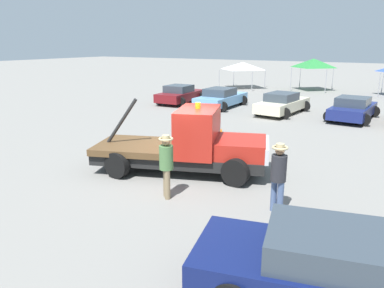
{
  "coord_description": "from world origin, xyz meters",
  "views": [
    {
      "loc": [
        6.68,
        -10.41,
        4.35
      ],
      "look_at": [
        0.5,
        0.0,
        1.05
      ],
      "focal_mm": 35.0,
      "sensor_mm": 36.0,
      "label": 1
    }
  ],
  "objects": [
    {
      "name": "ground_plane",
      "position": [
        0.0,
        0.0,
        0.0
      ],
      "size": [
        160.0,
        160.0,
        0.0
      ],
      "primitive_type": "plane",
      "color": "gray"
    },
    {
      "name": "tow_truck",
      "position": [
        0.35,
        0.12,
        0.95
      ],
      "size": [
        6.26,
        3.97,
        2.51
      ],
      "rotation": [
        0.0,
        0.0,
        0.35
      ],
      "color": "black",
      "rests_on": "ground"
    },
    {
      "name": "foreground_car",
      "position": [
        6.09,
        -4.39,
        0.65
      ],
      "size": [
        5.53,
        3.06,
        1.34
      ],
      "rotation": [
        0.0,
        0.0,
        0.23
      ],
      "color": "#0F194C",
      "rests_on": "ground"
    },
    {
      "name": "person_near_truck",
      "position": [
        3.95,
        -1.44,
        1.1
      ],
      "size": [
        0.42,
        0.42,
        1.87
      ],
      "rotation": [
        0.0,
        0.0,
        1.18
      ],
      "color": "#475B84",
      "rests_on": "ground"
    },
    {
      "name": "person_at_hood",
      "position": [
        0.92,
        -2.13,
        1.1
      ],
      "size": [
        0.41,
        0.41,
        1.86
      ],
      "rotation": [
        0.0,
        0.0,
        3.93
      ],
      "color": "#847051",
      "rests_on": "ground"
    },
    {
      "name": "parked_car_maroon",
      "position": [
        -8.09,
        12.74,
        0.65
      ],
      "size": [
        2.57,
        4.32,
        1.34
      ],
      "rotation": [
        0.0,
        0.0,
        1.61
      ],
      "color": "maroon",
      "rests_on": "ground"
    },
    {
      "name": "parked_car_skyblue",
      "position": [
        -4.69,
        12.65,
        0.65
      ],
      "size": [
        2.49,
        4.79,
        1.34
      ],
      "rotation": [
        0.0,
        0.0,
        1.57
      ],
      "color": "#669ED1",
      "rests_on": "ground"
    },
    {
      "name": "parked_car_cream",
      "position": [
        -0.31,
        12.47,
        0.65
      ],
      "size": [
        2.68,
        4.92,
        1.34
      ],
      "rotation": [
        0.0,
        0.0,
        1.46
      ],
      "color": "beige",
      "rests_on": "ground"
    },
    {
      "name": "parked_car_navy",
      "position": [
        3.77,
        12.67,
        0.65
      ],
      "size": [
        2.66,
        4.53,
        1.34
      ],
      "rotation": [
        0.0,
        0.0,
        1.51
      ],
      "color": "navy",
      "rests_on": "ground"
    },
    {
      "name": "canopy_tent_white",
      "position": [
        -7.9,
        23.78,
        2.15
      ],
      "size": [
        3.45,
        3.45,
        2.5
      ],
      "color": "#9E9EA3",
      "rests_on": "ground"
    },
    {
      "name": "canopy_tent_green",
      "position": [
        -1.63,
        25.52,
        2.5
      ],
      "size": [
        3.16,
        3.16,
        2.91
      ],
      "color": "#9E9EA3",
      "rests_on": "ground"
    },
    {
      "name": "traffic_cone",
      "position": [
        -0.71,
        4.67,
        0.25
      ],
      "size": [
        0.4,
        0.4,
        0.55
      ],
      "color": "black",
      "rests_on": "ground"
    }
  ]
}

